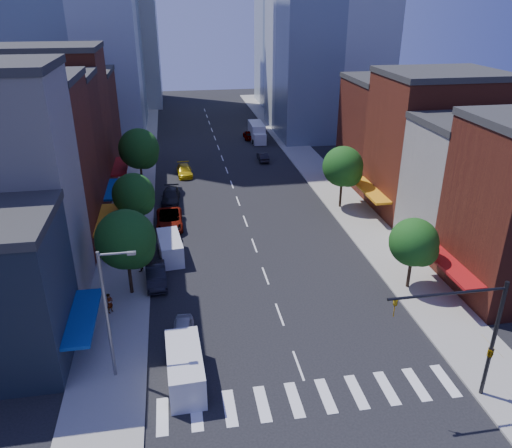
{
  "coord_description": "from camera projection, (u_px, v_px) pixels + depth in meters",
  "views": [
    {
      "loc": [
        -7.24,
        -25.61,
        22.52
      ],
      "look_at": [
        -0.81,
        12.25,
        5.0
      ],
      "focal_mm": 35.0,
      "sensor_mm": 36.0,
      "label": 1
    }
  ],
  "objects": [
    {
      "name": "ground",
      "position": [
        298.0,
        366.0,
        33.42
      ],
      "size": [
        220.0,
        220.0,
        0.0
      ],
      "primitive_type": "plane",
      "color": "black",
      "rests_on": "ground"
    },
    {
      "name": "sidewalk_left",
      "position": [
        136.0,
        179.0,
        67.37
      ],
      "size": [
        5.0,
        120.0,
        0.15
      ],
      "primitive_type": "cube",
      "color": "gray",
      "rests_on": "ground"
    },
    {
      "name": "sidewalk_right",
      "position": [
        315.0,
        169.0,
        71.17
      ],
      "size": [
        5.0,
        120.0,
        0.15
      ],
      "primitive_type": "cube",
      "color": "gray",
      "rests_on": "ground"
    },
    {
      "name": "crosswalk",
      "position": [
        310.0,
        398.0,
        30.73
      ],
      "size": [
        19.0,
        3.0,
        0.01
      ],
      "primitive_type": "cube",
      "color": "silver",
      "rests_on": "ground"
    },
    {
      "name": "bldg_left_2",
      "position": [
        22.0,
        172.0,
        45.29
      ],
      "size": [
        12.0,
        9.0,
        16.0
      ],
      "primitive_type": "cube",
      "color": "maroon",
      "rests_on": "ground"
    },
    {
      "name": "bldg_left_3",
      "position": [
        43.0,
        152.0,
        53.12
      ],
      "size": [
        12.0,
        8.0,
        15.0
      ],
      "primitive_type": "cube",
      "color": "#4F1C13",
      "rests_on": "ground"
    },
    {
      "name": "bldg_left_4",
      "position": [
        57.0,
        124.0,
        60.33
      ],
      "size": [
        12.0,
        9.0,
        17.0
      ],
      "primitive_type": "cube",
      "color": "maroon",
      "rests_on": "ground"
    },
    {
      "name": "bldg_left_5",
      "position": [
        72.0,
        123.0,
        69.68
      ],
      "size": [
        12.0,
        10.0,
        13.0
      ],
      "primitive_type": "cube",
      "color": "#4F1C13",
      "rests_on": "ground"
    },
    {
      "name": "bldg_right_1",
      "position": [
        476.0,
        187.0,
        47.59
      ],
      "size": [
        12.0,
        8.0,
        12.0
      ],
      "primitive_type": "cube",
      "color": "beige",
      "rests_on": "ground"
    },
    {
      "name": "bldg_right_2",
      "position": [
        433.0,
        146.0,
        55.04
      ],
      "size": [
        12.0,
        10.0,
        15.0
      ],
      "primitive_type": "cube",
      "color": "maroon",
      "rests_on": "ground"
    },
    {
      "name": "bldg_right_3",
      "position": [
        394.0,
        133.0,
        64.42
      ],
      "size": [
        12.0,
        10.0,
        13.0
      ],
      "primitive_type": "cube",
      "color": "#4F1C13",
      "rests_on": "ground"
    },
    {
      "name": "traffic_signal",
      "position": [
        485.0,
        341.0,
        29.18
      ],
      "size": [
        7.24,
        2.24,
        8.0
      ],
      "color": "black",
      "rests_on": "sidewalk_right"
    },
    {
      "name": "streetlight",
      "position": [
        109.0,
        308.0,
        30.33
      ],
      "size": [
        2.25,
        0.25,
        9.0
      ],
      "color": "slate",
      "rests_on": "sidewalk_left"
    },
    {
      "name": "tree_left_near",
      "position": [
        128.0,
        242.0,
        39.47
      ],
      "size": [
        4.8,
        4.8,
        7.3
      ],
      "color": "black",
      "rests_on": "sidewalk_left"
    },
    {
      "name": "tree_left_mid",
      "position": [
        135.0,
        196.0,
        49.48
      ],
      "size": [
        4.2,
        4.2,
        6.65
      ],
      "color": "black",
      "rests_on": "sidewalk_left"
    },
    {
      "name": "tree_left_far",
      "position": [
        140.0,
        150.0,
        61.76
      ],
      "size": [
        5.0,
        5.0,
        7.75
      ],
      "color": "black",
      "rests_on": "sidewalk_left"
    },
    {
      "name": "tree_right_near",
      "position": [
        416.0,
        244.0,
        40.57
      ],
      "size": [
        4.0,
        4.0,
        6.2
      ],
      "color": "black",
      "rests_on": "sidewalk_right"
    },
    {
      "name": "tree_right_far",
      "position": [
        344.0,
        168.0,
        56.43
      ],
      "size": [
        4.6,
        4.6,
        7.2
      ],
      "color": "black",
      "rests_on": "sidewalk_right"
    },
    {
      "name": "parked_car_front",
      "position": [
        183.0,
        332.0,
        35.75
      ],
      "size": [
        1.84,
        3.89,
        1.29
      ],
      "primitive_type": "imported",
      "rotation": [
        0.0,
        0.0,
        -0.09
      ],
      "color": "#B2B1B7",
      "rests_on": "ground"
    },
    {
      "name": "parked_car_second",
      "position": [
        156.0,
        275.0,
        42.79
      ],
      "size": [
        1.97,
        4.89,
        1.58
      ],
      "primitive_type": "imported",
      "rotation": [
        0.0,
        0.0,
        0.06
      ],
      "color": "black",
      "rests_on": "ground"
    },
    {
      "name": "parked_car_third",
      "position": [
        169.0,
        220.0,
        53.23
      ],
      "size": [
        2.76,
        5.96,
        1.65
      ],
      "primitive_type": "imported",
      "rotation": [
        0.0,
        0.0,
        0.0
      ],
      "color": "#999999",
      "rests_on": "ground"
    },
    {
      "name": "parked_car_rear",
      "position": [
        171.0,
        197.0,
        59.68
      ],
      "size": [
        2.47,
        5.27,
        1.49
      ],
      "primitive_type": "imported",
      "rotation": [
        0.0,
        0.0,
        -0.08
      ],
      "color": "black",
      "rests_on": "ground"
    },
    {
      "name": "cargo_van_near",
      "position": [
        185.0,
        369.0,
        31.4
      ],
      "size": [
        2.39,
        5.5,
        2.31
      ],
      "rotation": [
        0.0,
        0.0,
        0.04
      ],
      "color": "silver",
      "rests_on": "ground"
    },
    {
      "name": "cargo_van_far",
      "position": [
        170.0,
        248.0,
        46.74
      ],
      "size": [
        2.5,
        5.16,
        2.12
      ],
      "rotation": [
        0.0,
        0.0,
        0.1
      ],
      "color": "silver",
      "rests_on": "ground"
    },
    {
      "name": "taxi",
      "position": [
        184.0,
        171.0,
        68.72
      ],
      "size": [
        2.19,
        4.91,
        1.4
      ],
      "primitive_type": "imported",
      "rotation": [
        0.0,
        0.0,
        0.05
      ],
      "color": "#DAB50B",
      "rests_on": "ground"
    },
    {
      "name": "traffic_car_oncoming",
      "position": [
        263.0,
        157.0,
        74.85
      ],
      "size": [
        1.4,
        3.91,
        1.28
      ],
      "primitive_type": "imported",
      "rotation": [
        0.0,
        0.0,
        3.13
      ],
      "color": "black",
      "rests_on": "ground"
    },
    {
      "name": "traffic_car_far",
      "position": [
        249.0,
        135.0,
        86.53
      ],
      "size": [
        1.79,
        4.29,
        1.45
      ],
      "primitive_type": "imported",
      "rotation": [
        0.0,
        0.0,
        3.12
      ],
      "color": "#999999",
      "rests_on": "ground"
    },
    {
      "name": "box_truck",
      "position": [
        257.0,
        133.0,
        85.25
      ],
      "size": [
        2.34,
        7.28,
        2.92
      ],
      "rotation": [
        0.0,
        0.0,
        -0.01
      ],
      "color": "silver",
      "rests_on": "ground"
    },
    {
      "name": "pedestrian_near",
      "position": [
        110.0,
        303.0,
        38.51
      ],
      "size": [
        0.66,
        0.71,
        1.64
      ],
      "primitive_type": "imported",
      "rotation": [
        0.0,
        0.0,
        0.96
      ],
      "color": "#999999",
      "rests_on": "sidewalk_left"
    },
    {
      "name": "pedestrian_far",
      "position": [
        139.0,
        262.0,
        44.35
      ],
      "size": [
        0.87,
        0.98,
        1.7
      ],
      "primitive_type": "imported",
      "rotation": [
        0.0,
        0.0,
        -1.88
      ],
      "color": "#999999",
      "rests_on": "sidewalk_left"
    }
  ]
}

